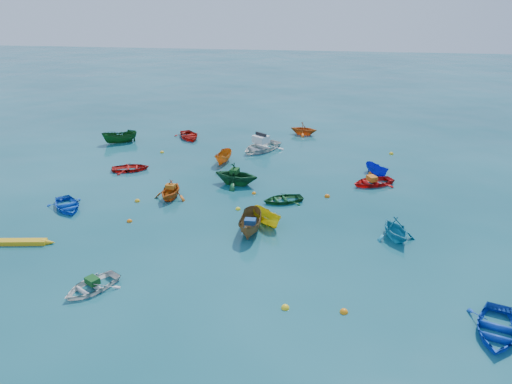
# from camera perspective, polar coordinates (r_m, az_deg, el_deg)

# --- Properties ---
(ground) EXTENTS (160.00, 160.00, 0.00)m
(ground) POSITION_cam_1_polar(r_m,az_deg,el_deg) (29.02, -1.29, -4.59)
(ground) COLOR #0A3F4B
(ground) RESTS_ON ground
(dinghy_blue_sw) EXTENTS (3.58, 3.71, 0.63)m
(dinghy_blue_sw) POSITION_cam_1_polar(r_m,az_deg,el_deg) (34.11, -20.74, -1.76)
(dinghy_blue_sw) COLOR blue
(dinghy_blue_sw) RESTS_ON ground
(dinghy_white_near) EXTENTS (3.18, 3.42, 0.58)m
(dinghy_white_near) POSITION_cam_1_polar(r_m,az_deg,el_deg) (25.24, -18.27, -10.53)
(dinghy_white_near) COLOR silver
(dinghy_white_near) RESTS_ON ground
(sampan_brown_mid) EXTENTS (1.23, 3.21, 1.24)m
(sampan_brown_mid) POSITION_cam_1_polar(r_m,az_deg,el_deg) (28.97, -0.61, -4.63)
(sampan_brown_mid) COLOR brown
(sampan_brown_mid) RESTS_ON ground
(dinghy_blue_se) EXTENTS (3.44, 4.05, 0.71)m
(dinghy_blue_se) POSITION_cam_1_polar(r_m,az_deg,el_deg) (23.66, 25.69, -14.35)
(dinghy_blue_se) COLOR #0E3FB5
(dinghy_blue_se) RESTS_ON ground
(dinghy_orange_w) EXTENTS (2.48, 2.79, 1.36)m
(dinghy_orange_w) POSITION_cam_1_polar(r_m,az_deg,el_deg) (33.87, -9.69, -0.69)
(dinghy_orange_w) COLOR #C75812
(dinghy_orange_w) RESTS_ON ground
(sampan_yellow_mid) EXTENTS (2.43, 2.51, 0.98)m
(sampan_yellow_mid) POSITION_cam_1_polar(r_m,az_deg,el_deg) (29.95, 1.20, -3.65)
(sampan_yellow_mid) COLOR yellow
(sampan_yellow_mid) RESTS_ON ground
(dinghy_green_e) EXTENTS (3.20, 2.80, 0.55)m
(dinghy_green_e) POSITION_cam_1_polar(r_m,az_deg,el_deg) (32.91, 3.07, -1.10)
(dinghy_green_e) COLOR #124E22
(dinghy_green_e) RESTS_ON ground
(dinghy_cyan_se) EXTENTS (2.93, 3.16, 1.37)m
(dinghy_cyan_se) POSITION_cam_1_polar(r_m,az_deg,el_deg) (29.42, 15.56, -5.10)
(dinghy_cyan_se) COLOR teal
(dinghy_cyan_se) RESTS_ON ground
(dinghy_red_nw) EXTENTS (3.30, 2.79, 0.58)m
(dinghy_red_nw) POSITION_cam_1_polar(r_m,az_deg,el_deg) (39.45, -14.12, 2.43)
(dinghy_red_nw) COLOR red
(dinghy_red_nw) RESTS_ON ground
(sampan_orange_n) EXTENTS (1.36, 2.75, 1.02)m
(sampan_orange_n) POSITION_cam_1_polar(r_m,az_deg,el_deg) (40.01, -3.72, 3.39)
(sampan_orange_n) COLOR orange
(sampan_orange_n) RESTS_ON ground
(dinghy_green_n) EXTENTS (3.68, 3.34, 1.67)m
(dinghy_green_n) POSITION_cam_1_polar(r_m,az_deg,el_deg) (35.67, -2.27, 0.90)
(dinghy_green_n) COLOR #124D25
(dinghy_green_n) RESTS_ON ground
(dinghy_red_ne) EXTENTS (3.75, 3.38, 0.64)m
(dinghy_red_ne) POSITION_cam_1_polar(r_m,az_deg,el_deg) (36.54, 13.16, 0.84)
(dinghy_red_ne) COLOR red
(dinghy_red_ne) RESTS_ON ground
(sampan_blue_far) EXTENTS (2.01, 2.43, 0.90)m
(sampan_blue_far) POSITION_cam_1_polar(r_m,az_deg,el_deg) (38.48, 13.61, 1.95)
(sampan_blue_far) COLOR #0F1BC6
(sampan_blue_far) RESTS_ON ground
(dinghy_red_far) EXTENTS (3.55, 3.89, 0.66)m
(dinghy_red_far) POSITION_cam_1_polar(r_m,az_deg,el_deg) (46.62, -7.66, 6.13)
(dinghy_red_far) COLOR red
(dinghy_red_far) RESTS_ON ground
(dinghy_orange_far) EXTENTS (2.85, 2.59, 1.30)m
(dinghy_orange_far) POSITION_cam_1_polar(r_m,az_deg,el_deg) (47.52, 5.45, 6.56)
(dinghy_orange_far) COLOR #CF5813
(dinghy_orange_far) RESTS_ON ground
(sampan_green_far) EXTENTS (3.22, 2.51, 1.18)m
(sampan_green_far) POSITION_cam_1_polar(r_m,az_deg,el_deg) (46.44, -15.24, 5.44)
(sampan_green_far) COLOR #104617
(sampan_green_far) RESTS_ON ground
(kayak_yellow) EXTENTS (3.46, 0.97, 0.33)m
(kayak_yellow) POSITION_cam_1_polar(r_m,az_deg,el_deg) (30.64, -25.18, -5.40)
(kayak_yellow) COLOR gold
(kayak_yellow) RESTS_ON ground
(motorboat_white) EXTENTS (4.72, 5.00, 1.44)m
(motorboat_white) POSITION_cam_1_polar(r_m,az_deg,el_deg) (42.85, 0.57, 4.80)
(motorboat_white) COLOR silver
(motorboat_white) RESTS_ON ground
(tarp_green_a) EXTENTS (0.79, 0.74, 0.30)m
(tarp_green_a) POSITION_cam_1_polar(r_m,az_deg,el_deg) (25.05, -18.20, -9.60)
(tarp_green_a) COLOR #134F1C
(tarp_green_a) RESTS_ON dinghy_white_near
(tarp_blue_a) EXTENTS (0.64, 0.49, 0.31)m
(tarp_blue_a) POSITION_cam_1_polar(r_m,az_deg,el_deg) (28.49, -0.67, -3.39)
(tarp_blue_a) COLOR #194A93
(tarp_blue_a) RESTS_ON sampan_brown_mid
(tarp_orange_a) EXTENTS (0.65, 0.52, 0.29)m
(tarp_orange_a) POSITION_cam_1_polar(r_m,az_deg,el_deg) (33.59, -9.75, 0.63)
(tarp_orange_a) COLOR #B75F12
(tarp_orange_a) RESTS_ON dinghy_orange_w
(tarp_green_b) EXTENTS (0.66, 0.78, 0.34)m
(tarp_green_b) POSITION_cam_1_polar(r_m,az_deg,el_deg) (35.34, -2.45, 2.43)
(tarp_green_b) COLOR #114516
(tarp_green_b) RESTS_ON dinghy_green_n
(tarp_orange_b) EXTENTS (0.81, 0.88, 0.35)m
(tarp_orange_b) POSITION_cam_1_polar(r_m,az_deg,el_deg) (36.31, 13.10, 1.54)
(tarp_orange_b) COLOR orange
(tarp_orange_b) RESTS_ON dinghy_red_ne
(buoy_or_a) EXTENTS (0.34, 0.34, 0.34)m
(buoy_or_a) POSITION_cam_1_polar(r_m,az_deg,el_deg) (31.15, -14.25, -3.31)
(buoy_or_a) COLOR orange
(buoy_or_a) RESTS_ON ground
(buoy_ye_a) EXTENTS (0.38, 0.38, 0.38)m
(buoy_ye_a) POSITION_cam_1_polar(r_m,az_deg,el_deg) (22.86, 3.36, -13.12)
(buoy_ye_a) COLOR yellow
(buoy_ye_a) RESTS_ON ground
(buoy_or_b) EXTENTS (0.37, 0.37, 0.37)m
(buoy_or_b) POSITION_cam_1_polar(r_m,az_deg,el_deg) (22.91, 10.01, -13.40)
(buoy_or_b) COLOR orange
(buoy_or_b) RESTS_ON ground
(buoy_ye_b) EXTENTS (0.36, 0.36, 0.36)m
(buoy_ye_b) POSITION_cam_1_polar(r_m,az_deg,el_deg) (33.80, -13.41, -1.06)
(buoy_ye_b) COLOR gold
(buoy_ye_b) RESTS_ON ground
(buoy_or_c) EXTENTS (0.30, 0.30, 0.30)m
(buoy_or_c) POSITION_cam_1_polar(r_m,az_deg,el_deg) (34.06, -0.24, -0.20)
(buoy_or_c) COLOR orange
(buoy_or_c) RESTS_ON ground
(buoy_ye_c) EXTENTS (0.33, 0.33, 0.33)m
(buoy_ye_c) POSITION_cam_1_polar(r_m,az_deg,el_deg) (31.77, -2.07, -2.01)
(buoy_ye_c) COLOR yellow
(buoy_ye_c) RESTS_ON ground
(buoy_or_d) EXTENTS (0.38, 0.38, 0.38)m
(buoy_or_d) POSITION_cam_1_polar(r_m,az_deg,el_deg) (33.91, 8.13, -0.55)
(buoy_or_d) COLOR orange
(buoy_or_d) RESTS_ON ground
(buoy_ye_d) EXTENTS (0.34, 0.34, 0.34)m
(buoy_ye_d) POSITION_cam_1_polar(r_m,az_deg,el_deg) (42.94, -10.69, 4.43)
(buoy_ye_d) COLOR yellow
(buoy_ye_d) RESTS_ON ground
(buoy_or_e) EXTENTS (0.29, 0.29, 0.29)m
(buoy_or_e) POSITION_cam_1_polar(r_m,az_deg,el_deg) (38.59, 12.92, 2.08)
(buoy_or_e) COLOR orange
(buoy_or_e) RESTS_ON ground
(buoy_ye_e) EXTENTS (0.38, 0.38, 0.38)m
(buoy_ye_e) POSITION_cam_1_polar(r_m,az_deg,el_deg) (43.35, 15.20, 4.19)
(buoy_ye_e) COLOR gold
(buoy_ye_e) RESTS_ON ground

